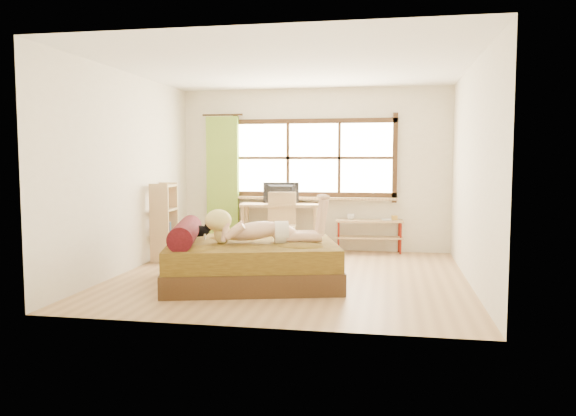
% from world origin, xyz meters
% --- Properties ---
extents(floor, '(4.50, 4.50, 0.00)m').
position_xyz_m(floor, '(0.00, 0.00, 0.00)').
color(floor, '#9E754C').
rests_on(floor, ground).
extents(ceiling, '(4.50, 4.50, 0.00)m').
position_xyz_m(ceiling, '(0.00, 0.00, 2.70)').
color(ceiling, white).
rests_on(ceiling, wall_back).
extents(wall_back, '(4.50, 0.00, 4.50)m').
position_xyz_m(wall_back, '(0.00, 2.25, 1.35)').
color(wall_back, silver).
rests_on(wall_back, floor).
extents(wall_front, '(4.50, 0.00, 4.50)m').
position_xyz_m(wall_front, '(0.00, -2.25, 1.35)').
color(wall_front, silver).
rests_on(wall_front, floor).
extents(wall_left, '(0.00, 4.50, 4.50)m').
position_xyz_m(wall_left, '(-2.25, 0.00, 1.35)').
color(wall_left, silver).
rests_on(wall_left, floor).
extents(wall_right, '(0.00, 4.50, 4.50)m').
position_xyz_m(wall_right, '(2.25, 0.00, 1.35)').
color(wall_right, silver).
rests_on(wall_right, floor).
extents(window, '(2.80, 0.16, 1.46)m').
position_xyz_m(window, '(0.00, 2.22, 1.51)').
color(window, '#FFEDBF').
rests_on(window, wall_back).
extents(curtain, '(0.55, 0.10, 2.20)m').
position_xyz_m(curtain, '(-1.55, 2.13, 1.15)').
color(curtain, '#537B21').
rests_on(curtain, wall_back).
extents(bed, '(2.42, 2.13, 0.78)m').
position_xyz_m(bed, '(-0.45, -0.46, 0.28)').
color(bed, '#381D10').
rests_on(bed, floor).
extents(woman, '(1.50, 0.77, 0.62)m').
position_xyz_m(woman, '(-0.25, -0.50, 0.83)').
color(woman, '#DEAD8F').
rests_on(woman, bed).
extents(kitten, '(0.33, 0.20, 0.25)m').
position_xyz_m(kitten, '(-1.12, -0.35, 0.64)').
color(kitten, black).
rests_on(kitten, bed).
extents(desk, '(1.34, 0.72, 0.80)m').
position_xyz_m(desk, '(-0.51, 1.95, 0.70)').
color(desk, '#A57B59').
rests_on(desk, floor).
extents(monitor, '(0.60, 0.14, 0.34)m').
position_xyz_m(monitor, '(-0.51, 2.00, 0.97)').
color(monitor, black).
rests_on(monitor, desk).
extents(chair, '(0.49, 0.49, 1.00)m').
position_xyz_m(chair, '(-0.42, 1.59, 0.56)').
color(chair, '#A57B59').
rests_on(chair, floor).
extents(pipe_shelf, '(1.11, 0.38, 0.62)m').
position_xyz_m(pipe_shelf, '(0.95, 2.07, 0.40)').
color(pipe_shelf, '#A57B59').
rests_on(pipe_shelf, floor).
extents(cup, '(0.13, 0.13, 0.09)m').
position_xyz_m(cup, '(0.64, 2.07, 0.59)').
color(cup, gray).
rests_on(cup, pipe_shelf).
extents(book, '(0.17, 0.22, 0.02)m').
position_xyz_m(book, '(1.14, 2.07, 0.55)').
color(book, gray).
rests_on(book, pipe_shelf).
extents(bookshelf, '(0.33, 0.53, 1.16)m').
position_xyz_m(bookshelf, '(-2.08, 0.83, 0.59)').
color(bookshelf, '#A57B59').
rests_on(bookshelf, floor).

